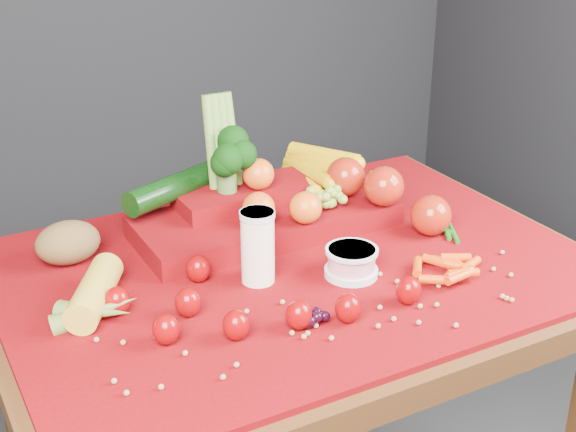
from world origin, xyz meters
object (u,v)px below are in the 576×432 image
produce_mound (278,200)px  yogurt_bowl (351,261)px  table (293,313)px  milk_glass (258,244)px

produce_mound → yogurt_bowl: bearing=-85.5°
table → produce_mound: (0.05, 0.15, 0.17)m
milk_glass → yogurt_bowl: 0.17m
milk_glass → produce_mound: (0.14, 0.18, -0.01)m
yogurt_bowl → produce_mound: size_ratio=0.16×
table → yogurt_bowl: size_ratio=11.34×
yogurt_bowl → produce_mound: produce_mound is taller
table → produce_mound: size_ratio=1.86×
milk_glass → yogurt_bowl: size_ratio=1.39×
milk_glass → yogurt_bowl: milk_glass is taller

